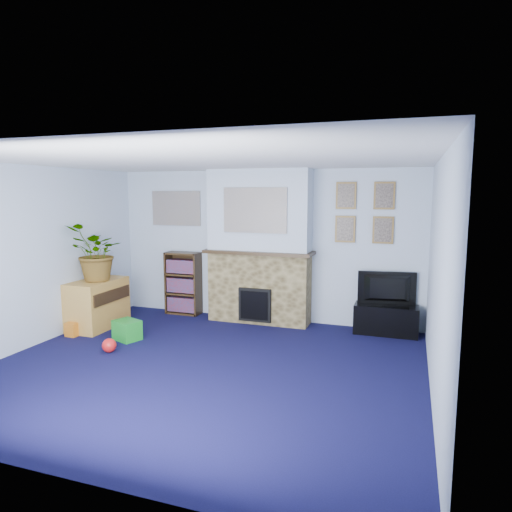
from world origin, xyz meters
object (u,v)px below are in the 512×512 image
at_px(bookshelf, 184,284).
at_px(sideboard, 98,305).
at_px(tv_stand, 386,319).
at_px(television, 387,289).

height_order(bookshelf, sideboard, bookshelf).
bearing_deg(bookshelf, tv_stand, -1.32).
height_order(tv_stand, sideboard, sideboard).
distance_m(tv_stand, television, 0.44).
distance_m(television, bookshelf, 3.33).
distance_m(tv_stand, sideboard, 4.32).
bearing_deg(television, sideboard, 5.68).
bearing_deg(bookshelf, sideboard, -127.20).
relative_size(bookshelf, sideboard, 1.12).
xyz_separation_m(bookshelf, sideboard, (-0.87, -1.14, -0.15)).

